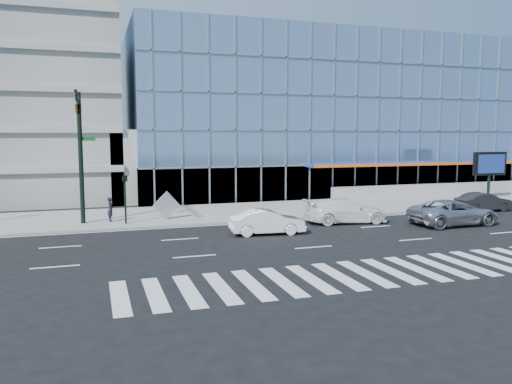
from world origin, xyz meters
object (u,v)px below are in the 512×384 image
(white_sedan, at_px, (267,222))
(tilted_panel, at_px, (166,205))
(dark_sedan, at_px, (484,202))
(ped_signal_post, at_px, (125,192))
(marquee_sign, at_px, (490,165))
(white_suv, at_px, (346,211))
(pedestrian, at_px, (110,209))
(traffic_signal, at_px, (79,125))
(silver_suv, at_px, (454,213))

(white_sedan, xyz_separation_m, tilted_panel, (-4.79, 5.95, 0.37))
(dark_sedan, bearing_deg, ped_signal_post, 86.68)
(ped_signal_post, distance_m, white_sedan, 9.09)
(marquee_sign, bearing_deg, tilted_panel, -175.58)
(ped_signal_post, distance_m, white_suv, 13.85)
(marquee_sign, bearing_deg, pedestrian, -176.56)
(traffic_signal, height_order, pedestrian, traffic_signal)
(marquee_sign, distance_m, silver_suv, 14.46)
(traffic_signal, bearing_deg, silver_suv, -14.26)
(white_sedan, xyz_separation_m, pedestrian, (-8.27, 6.22, 0.22))
(marquee_sign, relative_size, tilted_panel, 3.08)
(white_sedan, bearing_deg, tilted_panel, 44.70)
(ped_signal_post, bearing_deg, pedestrian, 126.20)
(ped_signal_post, bearing_deg, silver_suv, -17.02)
(ped_signal_post, xyz_separation_m, white_suv, (13.41, -3.14, -1.37))
(ped_signal_post, bearing_deg, marquee_sign, 5.71)
(ped_signal_post, height_order, silver_suv, ped_signal_post)
(white_suv, bearing_deg, ped_signal_post, 83.86)
(marquee_sign, height_order, tilted_panel, marquee_sign)
(marquee_sign, height_order, dark_sedan, marquee_sign)
(traffic_signal, relative_size, pedestrian, 5.20)
(traffic_signal, distance_m, dark_sedan, 28.49)
(traffic_signal, height_order, ped_signal_post, traffic_signal)
(silver_suv, height_order, pedestrian, pedestrian)
(silver_suv, bearing_deg, white_suv, 64.10)
(pedestrian, bearing_deg, silver_suv, -100.05)
(white_sedan, height_order, pedestrian, pedestrian)
(dark_sedan, xyz_separation_m, tilted_panel, (-22.79, 2.84, 0.38))
(ped_signal_post, height_order, white_sedan, ped_signal_post)
(ped_signal_post, xyz_separation_m, dark_sedan, (25.41, -1.94, -1.45))
(white_sedan, relative_size, dark_sedan, 1.02)
(marquee_sign, xyz_separation_m, pedestrian, (-31.35, -1.88, -2.15))
(silver_suv, bearing_deg, ped_signal_post, 72.10)
(white_suv, bearing_deg, dark_sedan, -77.24)
(silver_suv, distance_m, pedestrian, 21.48)
(traffic_signal, distance_m, tilted_panel, 7.33)
(silver_suv, distance_m, white_sedan, 12.03)
(pedestrian, bearing_deg, tilted_panel, -85.21)
(silver_suv, relative_size, white_suv, 1.06)
(marquee_sign, bearing_deg, ped_signal_post, -174.29)
(traffic_signal, relative_size, white_sedan, 1.88)
(pedestrian, bearing_deg, marquee_sign, -77.28)
(white_suv, distance_m, tilted_panel, 11.53)
(white_suv, relative_size, pedestrian, 3.46)
(ped_signal_post, relative_size, white_sedan, 0.71)
(marquee_sign, relative_size, white_suv, 0.75)
(white_sedan, height_order, tilted_panel, tilted_panel)
(ped_signal_post, relative_size, marquee_sign, 0.75)
(white_suv, relative_size, dark_sedan, 1.28)
(pedestrian, distance_m, tilted_panel, 3.49)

